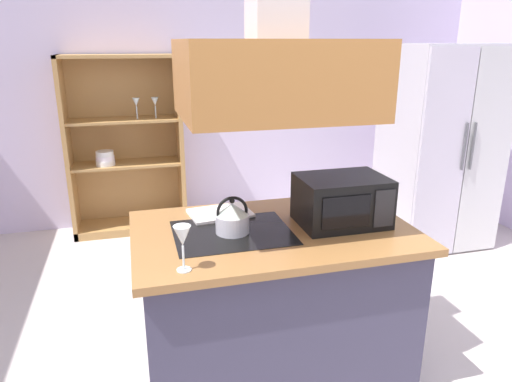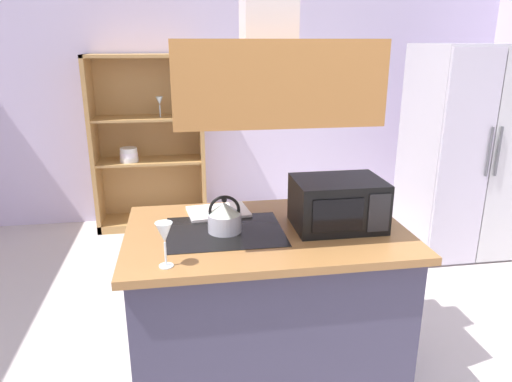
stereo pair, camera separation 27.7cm
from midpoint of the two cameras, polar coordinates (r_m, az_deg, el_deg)
name	(u,v)px [view 1 (the left image)]	position (r m, az deg, el deg)	size (l,w,h in m)	color
wall_back	(203,91)	(5.01, -8.07, 11.91)	(6.00, 0.12, 2.70)	silver
kitchen_island	(272,303)	(2.68, -1.04, -13.49)	(1.46, 0.93, 0.90)	#3A374D
range_hood	(275,55)	(2.29, -1.23, 16.12)	(0.90, 0.70, 1.21)	#A66A32
refrigerator	(439,147)	(4.59, 19.69, 4.97)	(0.90, 0.77, 1.82)	#B8B4BC
dish_cabinet	(126,156)	(4.86, -17.08, 4.05)	(1.09, 0.40, 1.73)	#B38549
kettle	(232,218)	(2.41, -6.18, -3.30)	(0.17, 0.17, 0.19)	#BABAC6
cutting_board	(220,213)	(2.69, -7.31, -2.73)	(0.34, 0.24, 0.02)	white
microwave	(342,200)	(2.53, 7.29, -1.19)	(0.46, 0.35, 0.26)	black
wine_glass_on_counter	(182,238)	(2.03, -12.80, -5.64)	(0.08, 0.08, 0.21)	silver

